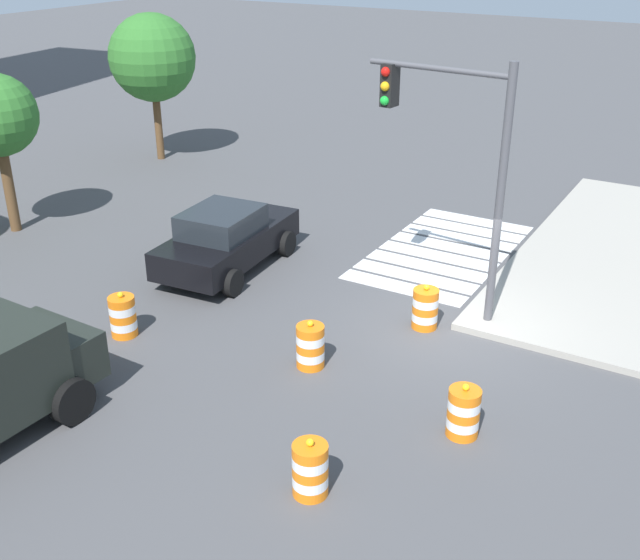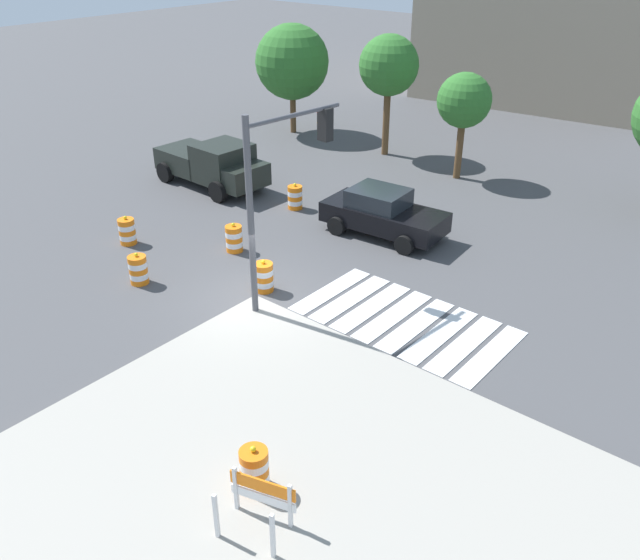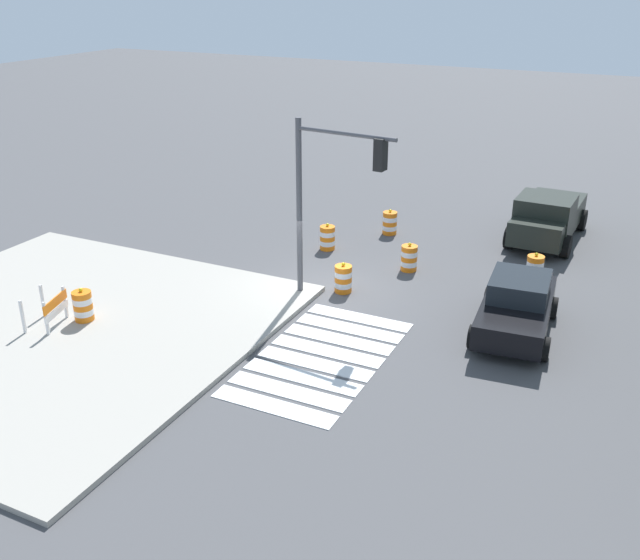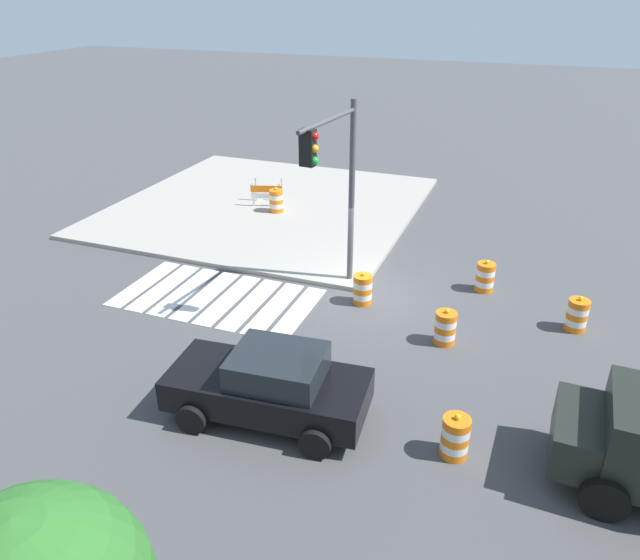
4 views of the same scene
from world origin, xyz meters
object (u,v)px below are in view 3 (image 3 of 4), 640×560
object	(u,v)px
sports_car	(517,306)
traffic_barrel_crosswalk_end	(343,279)
traffic_barrel_near_corner	(409,258)
traffic_barrel_median_near	(390,223)
pickup_truck	(547,217)
traffic_light_pole	(332,181)
traffic_barrel_on_sidewalk	(83,306)
traffic_barrel_median_far	(535,269)
construction_barricade	(51,308)
traffic_barrel_far_curb	(327,238)

from	to	relation	value
sports_car	traffic_barrel_crosswalk_end	distance (m)	5.60
traffic_barrel_near_corner	traffic_barrel_median_near	distance (m)	3.75
sports_car	pickup_truck	size ratio (longest dim) A/B	0.85
traffic_light_pole	traffic_barrel_crosswalk_end	bearing A→B (deg)	178.35
traffic_barrel_on_sidewalk	traffic_light_pole	world-z (taller)	traffic_light_pole
traffic_light_pole	pickup_truck	bearing A→B (deg)	149.41
traffic_barrel_on_sidewalk	sports_car	bearing A→B (deg)	113.92
traffic_barrel_median_near	traffic_barrel_median_far	size ratio (longest dim) A/B	1.00
traffic_barrel_median_far	traffic_barrel_on_sidewalk	distance (m)	14.42
traffic_light_pole	traffic_barrel_near_corner	bearing A→B (deg)	159.35
construction_barricade	traffic_light_pole	size ratio (longest dim) A/B	0.26
traffic_barrel_far_curb	construction_barricade	bearing A→B (deg)	-24.75
pickup_truck	traffic_barrel_near_corner	size ratio (longest dim) A/B	5.11
traffic_barrel_median_far	traffic_barrel_on_sidewalk	world-z (taller)	traffic_barrel_on_sidewalk
traffic_barrel_near_corner	traffic_barrel_median_near	size ratio (longest dim) A/B	1.00
traffic_barrel_on_sidewalk	traffic_light_pole	xyz separation A→B (m)	(-4.56, 5.84, 3.31)
traffic_barrel_median_near	traffic_light_pole	xyz separation A→B (m)	(6.75, 0.60, 3.46)
traffic_light_pole	traffic_barrel_median_far	bearing A→B (deg)	129.44
traffic_barrel_median_far	construction_barricade	size ratio (longest dim) A/B	0.72
pickup_truck	traffic_barrel_crosswalk_end	world-z (taller)	pickup_truck
traffic_barrel_crosswalk_end	traffic_light_pole	world-z (taller)	traffic_light_pole
traffic_barrel_far_curb	construction_barricade	distance (m)	10.32
construction_barricade	traffic_light_pole	distance (m)	8.86
traffic_barrel_median_far	traffic_barrel_far_curb	size ratio (longest dim) A/B	1.00
traffic_barrel_median_near	traffic_barrel_far_curb	bearing A→B (deg)	-29.58
sports_car	traffic_barrel_crosswalk_end	bearing A→B (deg)	-93.75
traffic_barrel_on_sidewalk	construction_barricade	size ratio (longest dim) A/B	0.72
traffic_barrel_median_near	traffic_barrel_median_far	xyz separation A→B (m)	(2.29, 6.02, 0.00)
construction_barricade	traffic_light_pole	bearing A→B (deg)	129.25
sports_car	pickup_truck	bearing A→B (deg)	-176.14
traffic_barrel_median_near	traffic_barrel_far_curb	world-z (taller)	same
sports_car	pickup_truck	distance (m)	8.06
pickup_truck	traffic_barrel_crosswalk_end	distance (m)	9.19
pickup_truck	traffic_barrel_median_far	bearing A→B (deg)	4.99
traffic_barrel_median_near	traffic_light_pole	bearing A→B (deg)	5.08
traffic_barrel_median_near	construction_barricade	size ratio (longest dim) A/B	0.72
traffic_barrel_median_far	traffic_light_pole	size ratio (longest dim) A/B	0.19
traffic_barrel_median_near	pickup_truck	bearing A→B (deg)	107.71
pickup_truck	traffic_barrel_median_near	world-z (taller)	pickup_truck
pickup_truck	traffic_barrel_median_far	world-z (taller)	pickup_truck
traffic_barrel_crosswalk_end	sports_car	bearing A→B (deg)	86.25
pickup_truck	traffic_barrel_median_near	size ratio (longest dim) A/B	5.11
traffic_barrel_near_corner	traffic_barrel_crosswalk_end	world-z (taller)	same
pickup_truck	traffic_barrel_far_curb	bearing A→B (deg)	-58.26
traffic_barrel_near_corner	traffic_barrel_far_curb	distance (m)	3.47
pickup_truck	sports_car	bearing A→B (deg)	3.86
sports_car	traffic_barrel_near_corner	bearing A→B (deg)	-125.22
pickup_truck	traffic_barrel_near_corner	world-z (taller)	pickup_truck
traffic_barrel_median_far	traffic_barrel_far_curb	distance (m)	7.50
traffic_barrel_near_corner	traffic_barrel_median_far	world-z (taller)	same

